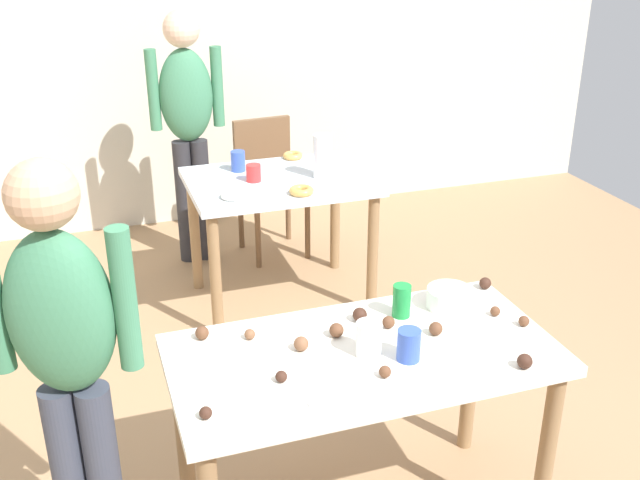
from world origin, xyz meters
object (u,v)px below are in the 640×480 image
Objects in this scene: soda_can at (402,301)px; pitcher_far at (322,156)px; chair_far_table at (268,178)px; person_adult_far at (188,116)px; person_girl_near at (67,351)px; dining_table_far at (280,198)px; mixing_bowl at (449,298)px; dining_table_near at (363,377)px.

pitcher_far reaches higher than soda_can.
person_adult_far reaches higher than chair_far_table.
pitcher_far is (1.37, 1.64, -0.02)m from person_girl_near.
soda_can is at bearing 4.72° from person_girl_near.
pitcher_far is at bearing -14.83° from dining_table_far.
mixing_bowl is (0.57, -2.32, -0.16)m from person_adult_far.
person_adult_far reaches higher than pitcher_far.
person_girl_near is 0.95× the size of person_adult_far.
pitcher_far is at bearing 50.11° from person_girl_near.
person_girl_near reaches higher than soda_can.
mixing_bowl is 1.54m from pitcher_far.
soda_can is (-0.12, -2.32, 0.31)m from chair_far_table.
mixing_bowl is at bearing -76.24° from person_adult_far.
pitcher_far reaches higher than mixing_bowl.
soda_can is (1.14, 0.09, -0.08)m from person_girl_near.
dining_table_far is at bearing 83.23° from dining_table_near.
soda_can is at bearing 38.87° from dining_table_near.
person_adult_far is 0.99m from pitcher_far.
person_girl_near is (-1.14, -1.70, 0.26)m from dining_table_far.
person_adult_far reaches higher than dining_table_near.
chair_far_table is 0.87m from pitcher_far.
dining_table_far is 5.98× the size of mixing_bowl.
dining_table_far is (0.21, 1.77, -0.01)m from dining_table_near.
person_adult_far reaches higher than soda_can.
mixing_bowl reaches higher than dining_table_near.
chair_far_table is at bearing 97.52° from pitcher_far.
dining_table_far is 0.67× the size of person_girl_near.
mixing_bowl is at bearing -91.13° from pitcher_far.
soda_can is at bearing -89.88° from dining_table_far.
person_adult_far is at bearing -179.73° from chair_far_table.
person_adult_far is at bearing 72.35° from person_girl_near.
chair_far_table is 7.13× the size of soda_can.
chair_far_table is at bearing 87.00° from soda_can.
person_adult_far is 12.90× the size of soda_can.
pitcher_far is at bearing 75.62° from dining_table_near.
chair_far_table is 0.58× the size of person_girl_near.
chair_far_table is (0.34, 2.50, -0.15)m from dining_table_near.
soda_can reaches higher than dining_table_near.
dining_table_far is 0.87m from person_adult_far.
person_adult_far is 2.36m from soda_can.
dining_table_far is at bearing 90.12° from soda_can.
dining_table_far is 0.63× the size of person_adult_far.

